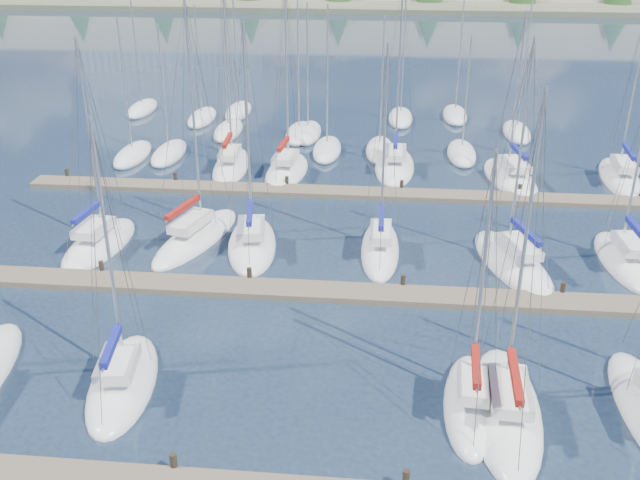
# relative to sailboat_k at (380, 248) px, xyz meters

# --- Properties ---
(ground) EXTENTS (400.00, 400.00, 0.00)m
(ground) POSITION_rel_sailboat_k_xyz_m (-2.74, 38.64, -0.19)
(ground) COLOR #233246
(ground) RESTS_ON ground
(dock_mid) EXTENTS (44.00, 1.93, 1.10)m
(dock_mid) POSITION_rel_sailboat_k_xyz_m (-2.74, -5.35, -0.04)
(dock_mid) COLOR #6B5E4C
(dock_mid) RESTS_ON ground
(dock_far) EXTENTS (44.00, 1.93, 1.10)m
(dock_far) POSITION_rel_sailboat_k_xyz_m (-2.74, 8.65, -0.04)
(dock_far) COLOR #6B5E4C
(dock_far) RESTS_ON ground
(sailboat_k) EXTENTS (2.23, 8.02, 12.33)m
(sailboat_k) POSITION_rel_sailboat_k_xyz_m (0.00, 0.00, 0.00)
(sailboat_k) COLOR white
(sailboat_k) RESTS_ON ground
(sailboat_p) EXTENTS (3.07, 8.85, 14.79)m
(sailboat_p) POSITION_rel_sailboat_k_xyz_m (0.78, 14.54, -0.01)
(sailboat_p) COLOR white
(sailboat_p) RESTS_ON ground
(sailboat_c) EXTENTS (3.59, 7.32, 11.95)m
(sailboat_c) POSITION_rel_sailboat_k_xyz_m (-10.27, -13.78, -0.01)
(sailboat_c) COLOR white
(sailboat_c) RESTS_ON ground
(sailboat_n) EXTENTS (3.01, 8.48, 14.97)m
(sailboat_n) POSITION_rel_sailboat_k_xyz_m (-11.51, 13.23, 0.00)
(sailboat_n) COLOR white
(sailboat_n) RESTS_ON ground
(sailboat_i) EXTENTS (4.80, 9.28, 14.50)m
(sailboat_i) POSITION_rel_sailboat_k_xyz_m (-10.88, 0.41, 0.00)
(sailboat_i) COLOR white
(sailboat_i) RESTS_ON ground
(sailboat_o) EXTENTS (3.34, 7.96, 14.58)m
(sailboat_o) POSITION_rel_sailboat_k_xyz_m (-7.19, 12.60, -0.00)
(sailboat_o) COLOR white
(sailboat_o) RESTS_ON ground
(sailboat_l) EXTENTS (5.01, 9.00, 12.95)m
(sailboat_l) POSITION_rel_sailboat_k_xyz_m (7.30, -1.15, -0.02)
(sailboat_l) COLOR white
(sailboat_l) RESTS_ON ground
(sailboat_q) EXTENTS (4.33, 8.98, 12.44)m
(sailboat_q) POSITION_rel_sailboat_k_xyz_m (9.11, 12.67, -0.02)
(sailboat_q) COLOR white
(sailboat_q) RESTS_ON ground
(sailboat_h) EXTENTS (3.50, 7.61, 12.54)m
(sailboat_h) POSITION_rel_sailboat_k_xyz_m (-16.25, -1.03, -0.01)
(sailboat_h) COLOR white
(sailboat_h) RESTS_ON ground
(sailboat_d) EXTENTS (2.51, 6.74, 11.20)m
(sailboat_d) POSITION_rel_sailboat_k_xyz_m (3.84, -13.79, 0.00)
(sailboat_d) COLOR white
(sailboat_d) RESTS_ON ground
(sailboat_e) EXTENTS (3.11, 8.54, 13.39)m
(sailboat_e) POSITION_rel_sailboat_k_xyz_m (5.18, -14.02, -0.01)
(sailboat_e) COLOR white
(sailboat_e) RESTS_ON ground
(sailboat_j) EXTENTS (3.95, 8.26, 13.37)m
(sailboat_j) POSITION_rel_sailboat_k_xyz_m (-7.42, -0.15, -0.01)
(sailboat_j) COLOR white
(sailboat_j) RESTS_ON ground
(sailboat_r) EXTENTS (3.31, 9.01, 14.36)m
(sailboat_r) POSITION_rel_sailboat_k_xyz_m (17.01, 13.45, -0.00)
(sailboat_r) COLOR white
(sailboat_r) RESTS_ON ground
(sailboat_m) EXTENTS (2.60, 7.58, 10.71)m
(sailboat_m) POSITION_rel_sailboat_k_xyz_m (13.43, -0.27, -0.01)
(sailboat_m) COLOR white
(sailboat_m) RESTS_ON ground
(distant_boats) EXTENTS (36.93, 20.75, 13.30)m
(distant_boats) POSITION_rel_sailboat_k_xyz_m (-7.08, 22.40, 0.10)
(distant_boats) COLOR #9EA0A5
(distant_boats) RESTS_ON ground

